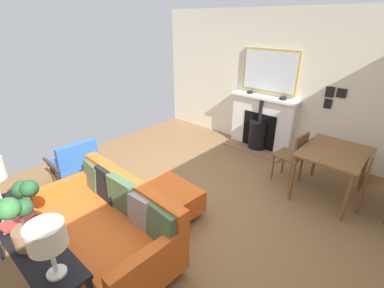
{
  "coord_description": "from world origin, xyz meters",
  "views": [
    {
      "loc": [
        2.1,
        2.35,
        2.43
      ],
      "look_at": [
        -0.66,
        -0.11,
        0.73
      ],
      "focal_mm": 25.45,
      "sensor_mm": 36.0,
      "label": 1
    }
  ],
  "objects": [
    {
      "name": "photo_gallery_row",
      "position": [
        -2.77,
        1.15,
        1.27
      ],
      "size": [
        0.02,
        0.32,
        0.37
      ],
      "color": "black"
    },
    {
      "name": "book_stack",
      "position": [
        1.7,
        -0.1,
        0.78
      ],
      "size": [
        0.3,
        0.24,
        0.05
      ],
      "color": "beige",
      "rests_on": "console_table"
    },
    {
      "name": "sofa",
      "position": [
        0.94,
        0.09,
        0.36
      ],
      "size": [
        0.96,
        1.81,
        0.84
      ],
      "color": "#B2B2B7",
      "rests_on": "ground"
    },
    {
      "name": "table_lamp_far_end",
      "position": [
        1.71,
        0.69,
        1.09
      ],
      "size": [
        0.26,
        0.26,
        0.45
      ],
      "color": "white",
      "rests_on": "console_table"
    },
    {
      "name": "dining_table",
      "position": [
        -1.8,
        1.57,
        0.65
      ],
      "size": [
        1.02,
        0.81,
        0.74
      ],
      "color": "brown",
      "rests_on": "ground"
    },
    {
      "name": "ground_plane",
      "position": [
        0.0,
        0.0,
        -0.0
      ],
      "size": [
        5.69,
        5.23,
        0.01
      ],
      "primitive_type": "cube",
      "color": "olive"
    },
    {
      "name": "console_table",
      "position": [
        1.71,
        0.08,
        0.65
      ],
      "size": [
        0.34,
        1.63,
        0.75
      ],
      "color": "black",
      "rests_on": "ground"
    },
    {
      "name": "mantel_bowl_near",
      "position": [
        -2.67,
        -0.34,
        1.1
      ],
      "size": [
        0.12,
        0.12,
        0.05
      ],
      "color": "black",
      "rests_on": "fireplace"
    },
    {
      "name": "mantel_bowl_far",
      "position": [
        -2.67,
        0.36,
        1.11
      ],
      "size": [
        0.13,
        0.13,
        0.05
      ],
      "color": "black",
      "rests_on": "fireplace"
    },
    {
      "name": "armchair_accent",
      "position": [
        0.54,
        -1.46,
        0.45
      ],
      "size": [
        0.7,
        0.61,
        0.79
      ],
      "color": "#4C3321",
      "rests_on": "ground"
    },
    {
      "name": "potted_plant",
      "position": [
        1.74,
        0.25,
        1.11
      ],
      "size": [
        0.48,
        0.52,
        0.59
      ],
      "color": "#99704C",
      "rests_on": "console_table"
    },
    {
      "name": "fireplace",
      "position": [
        -2.65,
        -0.02,
        0.48
      ],
      "size": [
        0.52,
        1.37,
        1.08
      ],
      "color": "#93664C",
      "rests_on": "ground"
    },
    {
      "name": "wall_left",
      "position": [
        -2.85,
        0.0,
        1.32
      ],
      "size": [
        0.12,
        5.23,
        2.63
      ],
      "primitive_type": "cube",
      "color": "silver",
      "rests_on": "ground"
    },
    {
      "name": "dining_chair_by_back_wall",
      "position": [
        -1.79,
        2.12,
        0.52
      ],
      "size": [
        0.43,
        0.43,
        0.87
      ],
      "color": "brown",
      "rests_on": "ground"
    },
    {
      "name": "mirror_over_mantel",
      "position": [
        -2.76,
        -0.02,
        1.54
      ],
      "size": [
        0.04,
        1.11,
        0.8
      ],
      "color": "tan"
    },
    {
      "name": "dining_chair_near_fireplace",
      "position": [
        -1.79,
        1.02,
        0.52
      ],
      "size": [
        0.44,
        0.44,
        0.87
      ],
      "color": "brown",
      "rests_on": "ground"
    },
    {
      "name": "ottoman",
      "position": [
        0.05,
        0.14,
        0.24
      ],
      "size": [
        0.66,
        0.81,
        0.39
      ],
      "color": "#B2B2B7",
      "rests_on": "ground"
    }
  ]
}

